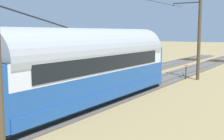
# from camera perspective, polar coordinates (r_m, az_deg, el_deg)

# --- Properties ---
(ground_plane) EXTENTS (220.00, 220.00, 0.00)m
(ground_plane) POSITION_cam_1_polar(r_m,az_deg,el_deg) (16.69, -13.45, -6.93)
(ground_plane) COLOR #937F51
(track_streetcar_siding) EXTENTS (2.80, 80.00, 0.18)m
(track_streetcar_siding) POSITION_cam_1_polar(r_m,az_deg,el_deg) (15.52, -7.37, -7.68)
(track_streetcar_siding) COLOR #56514C
(track_streetcar_siding) RESTS_ON ground
(track_adjacent_siding) EXTENTS (2.80, 80.00, 0.18)m
(track_adjacent_siding) POSITION_cam_1_polar(r_m,az_deg,el_deg) (18.38, -17.14, -5.56)
(track_adjacent_siding) COLOR #56514C
(track_adjacent_siding) RESTS_ON ground
(vintage_streetcar) EXTENTS (2.65, 15.53, 5.19)m
(vintage_streetcar) POSITION_cam_1_polar(r_m,az_deg,el_deg) (16.30, -3.92, 0.96)
(vintage_streetcar) COLOR #1E4C93
(vintage_streetcar) RESTS_ON ground
(catenary_pole_foreground) EXTENTS (2.62, 0.28, 7.00)m
(catenary_pole_foreground) POSITION_cam_1_polar(r_m,az_deg,el_deg) (25.88, 16.65, 6.18)
(catenary_pole_foreground) COLOR #4C3D28
(catenary_pole_foreground) RESTS_ON ground
(switch_stand) EXTENTS (0.50, 0.30, 1.24)m
(switch_stand) POSITION_cam_1_polar(r_m,az_deg,el_deg) (26.06, 14.32, -0.23)
(switch_stand) COLOR black
(switch_stand) RESTS_ON ground
(track_end_bumper) EXTENTS (1.80, 0.60, 0.80)m
(track_end_bumper) POSITION_cam_1_polar(r_m,az_deg,el_deg) (29.95, 5.42, 0.36)
(track_end_bumper) COLOR #B2A519
(track_end_bumper) RESTS_ON ground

